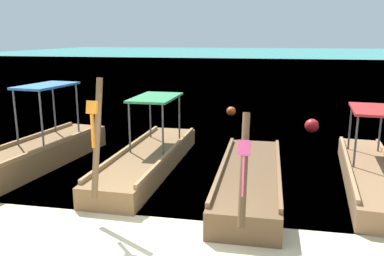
{
  "coord_description": "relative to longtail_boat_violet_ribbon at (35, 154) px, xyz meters",
  "views": [
    {
      "loc": [
        1.73,
        -5.47,
        3.45
      ],
      "look_at": [
        0.0,
        3.43,
        1.35
      ],
      "focal_mm": 37.08,
      "sensor_mm": 36.0,
      "label": 1
    }
  ],
  "objects": [
    {
      "name": "sea_water",
      "position": [
        4.33,
        57.73,
        -0.38
      ],
      "size": [
        120.0,
        120.0,
        0.0
      ],
      "primitive_type": "plane",
      "color": "#2DB29E",
      "rests_on": "ground"
    },
    {
      "name": "longtail_boat_blue_ribbon",
      "position": [
        8.48,
        0.33,
        -0.07
      ],
      "size": [
        1.59,
        5.93,
        2.73
      ],
      "color": "olive",
      "rests_on": "ground"
    },
    {
      "name": "mooring_buoy_far",
      "position": [
        4.46,
        8.15,
        -0.18
      ],
      "size": [
        0.41,
        0.41,
        0.41
      ],
      "color": "#EA5119",
      "rests_on": "sea_water"
    },
    {
      "name": "longtail_boat_violet_ribbon",
      "position": [
        0.0,
        0.0,
        0.0
      ],
      "size": [
        1.82,
        5.69,
        2.77
      ],
      "color": "brown",
      "rests_on": "ground"
    },
    {
      "name": "longtail_boat_orange_ribbon",
      "position": [
        3.01,
        0.47,
        -0.07
      ],
      "size": [
        1.45,
        6.03,
        2.71
      ],
      "color": "brown",
      "rests_on": "ground"
    },
    {
      "name": "mooring_buoy_near",
      "position": [
        7.68,
        5.56,
        -0.12
      ],
      "size": [
        0.51,
        0.51,
        0.51
      ],
      "color": "red",
      "rests_on": "sea_water"
    },
    {
      "name": "longtail_boat_pink_ribbon",
      "position": [
        5.73,
        -0.56,
        -0.1
      ],
      "size": [
        1.34,
        5.47,
        2.28
      ],
      "color": "brown",
      "rests_on": "ground"
    }
  ]
}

